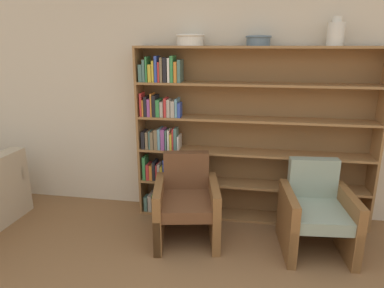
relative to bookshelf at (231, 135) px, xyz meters
name	(u,v)px	position (x,y,z in m)	size (l,w,h in m)	color
wall_back	(252,98)	(0.22, 0.17, 0.40)	(12.00, 0.06, 2.75)	beige
bookshelf	(231,135)	(0.00, 0.00, 0.00)	(2.59, 0.30, 1.95)	olive
bowl_copper	(190,39)	(-0.46, -0.02, 1.03)	(0.30, 0.30, 0.12)	silver
bowl_brass	(258,40)	(0.25, -0.02, 1.02)	(0.26, 0.26, 0.10)	slate
vase_tall	(336,33)	(0.99, -0.02, 1.09)	(0.16, 0.16, 0.28)	silver
armchair_leather	(187,203)	(-0.40, -0.56, -0.59)	(0.76, 0.79, 0.86)	brown
armchair_cushioned	(316,212)	(0.88, -0.56, -0.59)	(0.70, 0.73, 0.86)	brown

